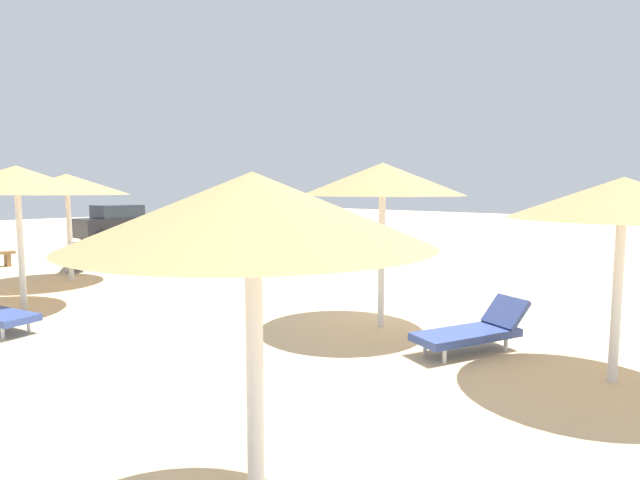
{
  "coord_description": "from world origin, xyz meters",
  "views": [
    {
      "loc": [
        -9.21,
        -5.66,
        2.48
      ],
      "look_at": [
        0.0,
        3.0,
        1.2
      ],
      "focal_mm": 28.29,
      "sensor_mm": 36.0,
      "label": 1
    }
  ],
  "objects_px": {
    "parasol_4": "(253,211)",
    "bench_0": "(216,237)",
    "parasol_0": "(17,180)",
    "bench_2": "(134,245)",
    "parked_car": "(121,224)",
    "lounger_1": "(473,331)",
    "lounger_2": "(166,258)",
    "parasol_1": "(623,199)",
    "parasol_5": "(67,185)",
    "parasol_7": "(245,192)",
    "lounger_5": "(76,260)",
    "parasol_2": "(217,194)",
    "parasol_6": "(382,180)"
  },
  "relations": [
    {
      "from": "parasol_4",
      "to": "bench_0",
      "type": "distance_m",
      "value": 19.83
    },
    {
      "from": "parasol_0",
      "to": "bench_2",
      "type": "relative_size",
      "value": 2.09
    },
    {
      "from": "parasol_0",
      "to": "parked_car",
      "type": "relative_size",
      "value": 0.78
    },
    {
      "from": "lounger_1",
      "to": "lounger_2",
      "type": "height_order",
      "value": "lounger_2"
    },
    {
      "from": "parasol_1",
      "to": "lounger_1",
      "type": "xyz_separation_m",
      "value": [
        -0.09,
        1.88,
        -2.04
      ]
    },
    {
      "from": "parasol_5",
      "to": "parasol_7",
      "type": "distance_m",
      "value": 7.61
    },
    {
      "from": "lounger_1",
      "to": "lounger_5",
      "type": "xyz_separation_m",
      "value": [
        -1.04,
        12.6,
        -0.01
      ]
    },
    {
      "from": "lounger_2",
      "to": "lounger_5",
      "type": "distance_m",
      "value": 2.75
    },
    {
      "from": "parasol_2",
      "to": "parasol_1",
      "type": "bearing_deg",
      "value": -102.35
    },
    {
      "from": "parasol_4",
      "to": "lounger_5",
      "type": "bearing_deg",
      "value": 73.68
    },
    {
      "from": "parasol_5",
      "to": "bench_0",
      "type": "height_order",
      "value": "parasol_5"
    },
    {
      "from": "parasol_6",
      "to": "bench_2",
      "type": "bearing_deg",
      "value": 82.0
    },
    {
      "from": "parked_car",
      "to": "parasol_2",
      "type": "bearing_deg",
      "value": -96.91
    },
    {
      "from": "lounger_1",
      "to": "bench_0",
      "type": "bearing_deg",
      "value": 68.28
    },
    {
      "from": "parasol_2",
      "to": "lounger_2",
      "type": "relative_size",
      "value": 1.31
    },
    {
      "from": "parasol_2",
      "to": "lounger_2",
      "type": "xyz_separation_m",
      "value": [
        -1.86,
        0.13,
        -1.98
      ]
    },
    {
      "from": "parasol_1",
      "to": "parasol_7",
      "type": "distance_m",
      "value": 15.27
    },
    {
      "from": "parasol_0",
      "to": "parasol_5",
      "type": "relative_size",
      "value": 1.0
    },
    {
      "from": "parasol_5",
      "to": "bench_0",
      "type": "relative_size",
      "value": 2.03
    },
    {
      "from": "parasol_1",
      "to": "bench_0",
      "type": "bearing_deg",
      "value": 70.72
    },
    {
      "from": "lounger_1",
      "to": "parasol_4",
      "type": "bearing_deg",
      "value": -170.33
    },
    {
      "from": "parasol_1",
      "to": "parasol_2",
      "type": "bearing_deg",
      "value": 77.65
    },
    {
      "from": "parasol_5",
      "to": "lounger_5",
      "type": "height_order",
      "value": "parasol_5"
    },
    {
      "from": "bench_2",
      "to": "parasol_0",
      "type": "bearing_deg",
      "value": -130.27
    },
    {
      "from": "bench_0",
      "to": "parasol_2",
      "type": "bearing_deg",
      "value": -124.43
    },
    {
      "from": "parasol_1",
      "to": "parasol_2",
      "type": "height_order",
      "value": "parasol_1"
    },
    {
      "from": "parasol_0",
      "to": "parasol_2",
      "type": "relative_size",
      "value": 1.24
    },
    {
      "from": "parasol_2",
      "to": "bench_2",
      "type": "relative_size",
      "value": 1.69
    },
    {
      "from": "parasol_2",
      "to": "parasol_4",
      "type": "height_order",
      "value": "parasol_4"
    },
    {
      "from": "lounger_2",
      "to": "bench_0",
      "type": "distance_m",
      "value": 7.02
    },
    {
      "from": "parked_car",
      "to": "lounger_2",
      "type": "bearing_deg",
      "value": -107.81
    },
    {
      "from": "parked_car",
      "to": "lounger_5",
      "type": "bearing_deg",
      "value": -123.77
    },
    {
      "from": "parasol_4",
      "to": "parasol_6",
      "type": "height_order",
      "value": "parasol_6"
    },
    {
      "from": "lounger_5",
      "to": "bench_0",
      "type": "xyz_separation_m",
      "value": [
        7.19,
        2.84,
        0.04
      ]
    },
    {
      "from": "parasol_0",
      "to": "parasol_7",
      "type": "bearing_deg",
      "value": 25.25
    },
    {
      "from": "parasol_4",
      "to": "lounger_5",
      "type": "height_order",
      "value": "parasol_4"
    },
    {
      "from": "parasol_4",
      "to": "lounger_2",
      "type": "bearing_deg",
      "value": 62.81
    },
    {
      "from": "lounger_2",
      "to": "parked_car",
      "type": "xyz_separation_m",
      "value": [
        3.02,
        9.39,
        0.5
      ]
    },
    {
      "from": "lounger_2",
      "to": "lounger_5",
      "type": "height_order",
      "value": "lounger_2"
    },
    {
      "from": "parasol_7",
      "to": "lounger_1",
      "type": "xyz_separation_m",
      "value": [
        -5.47,
        -12.41,
        -2.05
      ]
    },
    {
      "from": "parasol_5",
      "to": "bench_2",
      "type": "bearing_deg",
      "value": 47.69
    },
    {
      "from": "parasol_2",
      "to": "parked_car",
      "type": "height_order",
      "value": "parasol_2"
    },
    {
      "from": "parasol_6",
      "to": "parasol_7",
      "type": "bearing_deg",
      "value": 63.34
    },
    {
      "from": "lounger_1",
      "to": "parked_car",
      "type": "height_order",
      "value": "parked_car"
    },
    {
      "from": "parasol_0",
      "to": "parasol_4",
      "type": "relative_size",
      "value": 1.21
    },
    {
      "from": "lounger_5",
      "to": "parked_car",
      "type": "xyz_separation_m",
      "value": [
        5.02,
        7.5,
        0.51
      ]
    },
    {
      "from": "parasol_0",
      "to": "parasol_7",
      "type": "relative_size",
      "value": 1.2
    },
    {
      "from": "parasol_5",
      "to": "parasol_6",
      "type": "bearing_deg",
      "value": -76.52
    },
    {
      "from": "parasol_0",
      "to": "parasol_1",
      "type": "bearing_deg",
      "value": -68.41
    },
    {
      "from": "parasol_7",
      "to": "lounger_2",
      "type": "distance_m",
      "value": 5.24
    }
  ]
}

